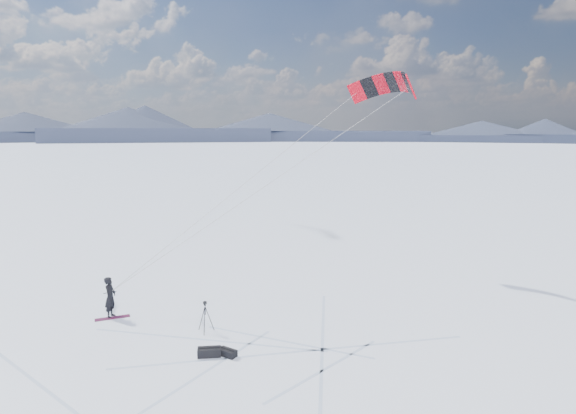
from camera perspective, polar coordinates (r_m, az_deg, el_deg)
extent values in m
plane|color=white|center=(19.93, -12.99, -15.60)|extent=(1800.00, 1800.00, 0.00)
cube|color=black|center=(334.72, 21.38, 7.71)|extent=(150.19, 119.71, 5.84)
cone|color=black|center=(334.69, 21.41, 8.21)|extent=(88.58, 88.58, 8.00)
cube|color=black|center=(337.33, 3.18, 8.33)|extent=(156.46, 80.45, 5.84)
cone|color=black|center=(337.30, 3.18, 8.83)|extent=(77.75, 77.75, 8.00)
cube|color=black|center=(338.16, -14.95, 8.04)|extent=(153.20, 57.23, 5.84)
cone|color=black|center=(338.12, -14.97, 8.53)|extent=(69.07, 69.07, 8.00)
cube|color=#A0B3D1|center=(18.89, -23.79, -17.61)|extent=(3.52, 7.29, 0.01)
cube|color=#A0B3D1|center=(20.62, -17.50, -14.90)|extent=(6.45, 7.79, 0.01)
cube|color=#A0B3D1|center=(22.58, -12.37, -12.51)|extent=(11.66, 3.07, 0.01)
cube|color=#A0B3D1|center=(17.40, -7.17, -19.29)|extent=(1.27, 5.91, 0.01)
cube|color=#A0B3D1|center=(19.58, -2.37, -15.81)|extent=(6.52, 4.83, 0.01)
cube|color=#A0B3D1|center=(21.92, 1.31, -12.98)|extent=(8.85, 4.87, 0.01)
imported|color=black|center=(23.37, -20.19, -12.13)|extent=(0.56, 0.75, 1.84)
cube|color=maroon|center=(23.20, -20.09, -12.23)|extent=(1.50, 0.58, 0.04)
cylinder|color=black|center=(20.67, -9.28, -12.88)|extent=(0.38, 0.16, 1.11)
cylinder|color=black|center=(20.73, -10.17, -12.85)|extent=(0.32, 0.28, 1.11)
cylinder|color=black|center=(20.45, -9.86, -13.15)|extent=(0.10, 0.39, 1.11)
cylinder|color=black|center=(20.48, -9.80, -11.99)|extent=(0.04, 0.04, 0.36)
cube|color=black|center=(20.39, -9.82, -11.37)|extent=(0.09, 0.09, 0.05)
cube|color=black|center=(20.36, -9.83, -11.13)|extent=(0.16, 0.13, 0.10)
cylinder|color=black|center=(20.45, -9.83, -11.04)|extent=(0.07, 0.10, 0.07)
cube|color=black|center=(18.74, -9.32, -16.60)|extent=(0.87, 0.45, 0.32)
cylinder|color=black|center=(18.67, -9.33, -16.10)|extent=(0.81, 0.13, 0.08)
cube|color=black|center=(18.67, -7.19, -16.76)|extent=(0.74, 0.72, 0.26)
cylinder|color=black|center=(18.61, -7.20, -16.34)|extent=(0.54, 0.51, 0.08)
cube|color=red|center=(26.61, 14.36, 13.67)|extent=(0.93, 1.01, 1.38)
cube|color=black|center=(27.38, 13.99, 14.05)|extent=(0.75, 1.05, 1.29)
cube|color=red|center=(28.13, 13.26, 14.25)|extent=(0.80, 1.05, 1.20)
cube|color=black|center=(28.81, 12.24, 14.26)|extent=(0.96, 1.04, 1.10)
cube|color=red|center=(29.38, 11.00, 14.10)|extent=(1.10, 0.98, 1.20)
cube|color=black|center=(29.82, 9.64, 13.78)|extent=(1.22, 0.88, 1.29)
cube|color=red|center=(30.10, 8.21, 13.32)|extent=(1.30, 0.74, 1.38)
cylinder|color=gray|center=(23.20, -1.82, 3.10)|extent=(15.03, 2.78, 9.35)
cylinder|color=gray|center=(25.24, -4.21, 3.58)|extent=(13.55, 7.11, 9.35)
cylinder|color=black|center=(22.99, -20.35, -9.47)|extent=(0.53, 0.21, 0.03)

